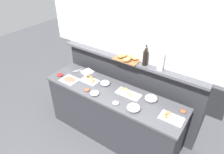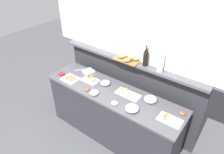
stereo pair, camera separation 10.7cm
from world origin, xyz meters
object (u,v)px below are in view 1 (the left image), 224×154
glass_bowl_small (95,93)px  sandwich_platter_side (128,93)px  condiment_bowl_red (183,111)px  wine_bottle_dark (145,56)px  serving_tongs (78,71)px  cold_cuts_platter (70,80)px  condiment_bowl_dark (87,90)px  glass_bowl_large (151,98)px  sandwich_platter_rear (170,117)px  sandwich_platter_front (90,80)px  condiment_bowl_teal (60,75)px  glass_bowl_extra (105,83)px  condiment_bowl_cream (116,103)px  napkin_stack (88,72)px  bread_basket (128,57)px  glass_bowl_medium (134,108)px  water_carafe (161,61)px

glass_bowl_small → sandwich_platter_side: bearing=36.8°
condiment_bowl_red → wine_bottle_dark: bearing=161.5°
wine_bottle_dark → serving_tongs: bearing=-167.0°
cold_cuts_platter → sandwich_platter_side: bearing=13.4°
condiment_bowl_dark → wine_bottle_dark: 1.02m
glass_bowl_large → glass_bowl_small: (-0.75, -0.36, -0.01)m
serving_tongs → sandwich_platter_rear: bearing=-6.0°
glass_bowl_large → wine_bottle_dark: (-0.27, 0.27, 0.48)m
sandwich_platter_front → sandwich_platter_side: bearing=4.1°
sandwich_platter_side → condiment_bowl_dark: sandwich_platter_side is taller
condiment_bowl_teal → sandwich_platter_front: bearing=19.2°
sandwich_platter_rear → glass_bowl_large: 0.41m
glass_bowl_extra → condiment_bowl_dark: glass_bowl_extra is taller
condiment_bowl_cream → napkin_stack: bearing=154.7°
glass_bowl_large → condiment_bowl_red: (0.46, 0.02, -0.02)m
glass_bowl_large → glass_bowl_small: glass_bowl_large is taller
bread_basket → condiment_bowl_dark: bearing=-119.1°
sandwich_platter_rear → glass_bowl_medium: glass_bowl_medium is taller
condiment_bowl_cream → condiment_bowl_red: (0.84, 0.38, -0.00)m
glass_bowl_extra → condiment_bowl_red: size_ratio=1.81×
cold_cuts_platter → glass_bowl_small: bearing=-6.2°
sandwich_platter_rear → condiment_bowl_cream: (-0.74, -0.17, 0.01)m
napkin_stack → wine_bottle_dark: bearing=12.8°
condiment_bowl_red → condiment_bowl_dark: size_ratio=0.98×
glass_bowl_large → serving_tongs: bearing=179.9°
napkin_stack → water_carafe: size_ratio=0.63×
napkin_stack → bread_basket: size_ratio=0.41×
glass_bowl_large → condiment_bowl_red: size_ratio=2.14×
cold_cuts_platter → bread_basket: size_ratio=0.67×
serving_tongs → bread_basket: bearing=17.3°
glass_bowl_medium → water_carafe: 0.75m
glass_bowl_extra → serving_tongs: glass_bowl_extra is taller
glass_bowl_extra → condiment_bowl_cream: (0.40, -0.30, -0.01)m
cold_cuts_platter → glass_bowl_small: (0.58, -0.06, 0.02)m
condiment_bowl_teal → glass_bowl_large: bearing=10.5°
glass_bowl_large → glass_bowl_medium: bearing=-108.2°
serving_tongs → wine_bottle_dark: wine_bottle_dark is taller
condiment_bowl_red → water_carafe: size_ratio=0.32×
condiment_bowl_red → water_carafe: bearing=154.2°
glass_bowl_large → cold_cuts_platter: bearing=-167.5°
sandwich_platter_side → cold_cuts_platter: (-0.98, -0.23, -0.00)m
glass_bowl_medium → condiment_bowl_dark: glass_bowl_medium is taller
glass_bowl_small → condiment_bowl_red: (1.21, 0.38, -0.01)m
glass_bowl_small → condiment_bowl_dark: glass_bowl_small is taller
sandwich_platter_rear → water_carafe: water_carafe is taller
glass_bowl_large → condiment_bowl_teal: size_ratio=1.75×
glass_bowl_large → wine_bottle_dark: 0.62m
glass_bowl_extra → condiment_bowl_dark: bearing=-115.0°
sandwich_platter_rear → condiment_bowl_red: (0.10, 0.21, 0.01)m
sandwich_platter_side → sandwich_platter_front: bearing=-175.9°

